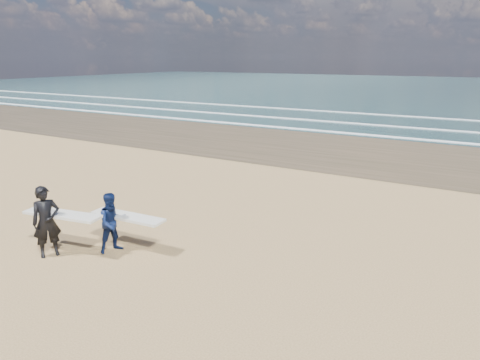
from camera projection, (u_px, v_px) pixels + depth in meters
The scene contains 2 objects.
surfer_near at pixel (48, 221), 11.13m from camera, with size 2.26×1.21×1.91m.
surfer_far at pixel (114, 222), 11.43m from camera, with size 2.23×1.17×1.64m.
Camera 1 is at (10.14, -6.10, 5.08)m, focal length 32.00 mm.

